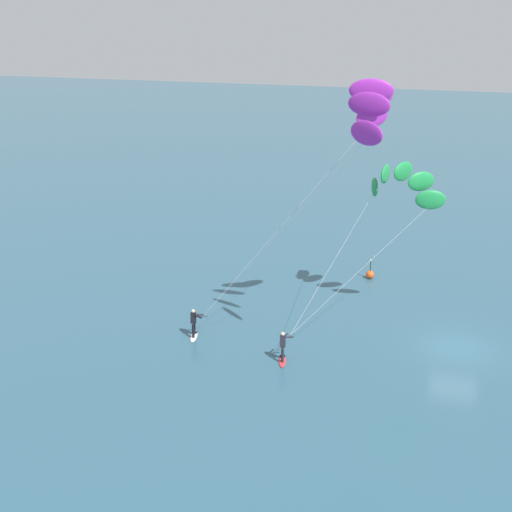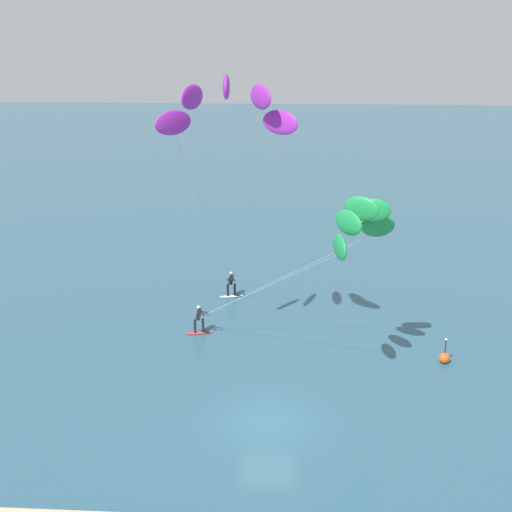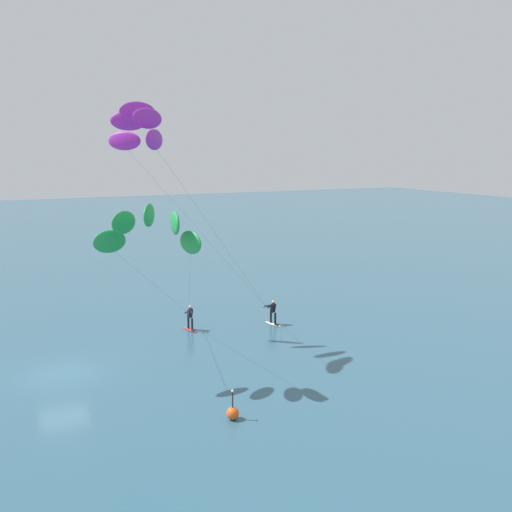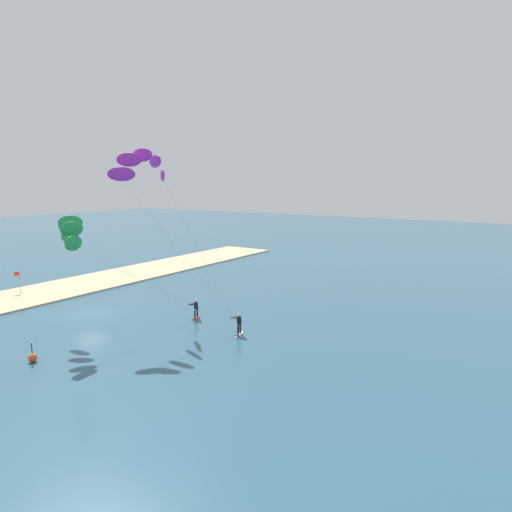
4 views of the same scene
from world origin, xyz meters
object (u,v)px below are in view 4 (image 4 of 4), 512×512
kitesurfer_mid_water (146,170)px  marker_buoy (33,357)px  kitesurfer_nearshore (77,235)px  beach_flag (18,278)px

kitesurfer_mid_water → marker_buoy: (10.87, 0.52, -12.19)m
kitesurfer_nearshore → beach_flag: kitesurfer_nearshore is taller
kitesurfer_nearshore → marker_buoy: kitesurfer_nearshore is taller
kitesurfer_mid_water → marker_buoy: 16.34m
kitesurfer_nearshore → marker_buoy: size_ratio=7.78×
kitesurfer_nearshore → kitesurfer_mid_water: bearing=166.7°
kitesurfer_nearshore → beach_flag: bearing=-104.1°
kitesurfer_nearshore → beach_flag: size_ratio=4.88×
marker_buoy → beach_flag: beach_flag is taller
kitesurfer_nearshore → marker_buoy: 9.16m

